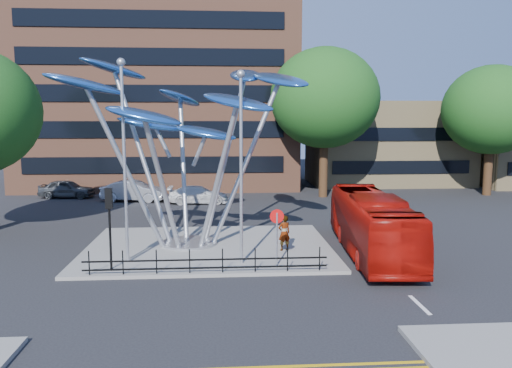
{
  "coord_description": "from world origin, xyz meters",
  "views": [
    {
      "loc": [
        -0.33,
        -18.2,
        6.45
      ],
      "look_at": [
        1.21,
        4.0,
        3.5
      ],
      "focal_mm": 35.0,
      "sensor_mm": 36.0,
      "label": 1
    }
  ],
  "objects": [
    {
      "name": "ground",
      "position": [
        0.0,
        0.0,
        0.0
      ],
      "size": [
        120.0,
        120.0,
        0.0
      ],
      "primitive_type": "plane",
      "color": "black",
      "rests_on": "ground"
    },
    {
      "name": "traffic_island",
      "position": [
        -1.0,
        6.0,
        0.07
      ],
      "size": [
        12.0,
        9.0,
        0.15
      ],
      "primitive_type": "cube",
      "color": "slate",
      "rests_on": "ground"
    },
    {
      "name": "double_yellow_near",
      "position": [
        0.0,
        -6.0,
        0.01
      ],
      "size": [
        40.0,
        0.12,
        0.01
      ],
      "primitive_type": "cube",
      "color": "gold",
      "rests_on": "ground"
    },
    {
      "name": "brick_tower",
      "position": [
        -6.0,
        32.0,
        15.0
      ],
      "size": [
        25.0,
        15.0,
        30.0
      ],
      "primitive_type": "cube",
      "color": "brown",
      "rests_on": "ground"
    },
    {
      "name": "low_building_near",
      "position": [
        16.0,
        30.0,
        4.0
      ],
      "size": [
        15.0,
        8.0,
        8.0
      ],
      "primitive_type": "cube",
      "color": "tan",
      "rests_on": "ground"
    },
    {
      "name": "tree_right",
      "position": [
        8.0,
        22.0,
        8.04
      ],
      "size": [
        8.8,
        8.8,
        12.11
      ],
      "color": "black",
      "rests_on": "ground"
    },
    {
      "name": "tree_far",
      "position": [
        22.0,
        22.0,
        7.11
      ],
      "size": [
        8.0,
        8.0,
        10.81
      ],
      "color": "black",
      "rests_on": "ground"
    },
    {
      "name": "leaf_sculpture",
      "position": [
        -2.07,
        6.68,
        6.87
      ],
      "size": [
        12.72,
        9.54,
        9.51
      ],
      "color": "#9EA0A5",
      "rests_on": "traffic_island"
    },
    {
      "name": "street_lamp_left",
      "position": [
        -4.5,
        3.5,
        5.36
      ],
      "size": [
        0.36,
        0.36,
        8.8
      ],
      "color": "#9EA0A5",
      "rests_on": "traffic_island"
    },
    {
      "name": "street_lamp_right",
      "position": [
        0.5,
        3.0,
        5.09
      ],
      "size": [
        0.36,
        0.36,
        8.3
      ],
      "color": "#9EA0A5",
      "rests_on": "traffic_island"
    },
    {
      "name": "traffic_light_island",
      "position": [
        -5.0,
        2.5,
        2.61
      ],
      "size": [
        0.28,
        0.18,
        3.42
      ],
      "color": "black",
      "rests_on": "traffic_island"
    },
    {
      "name": "no_entry_sign_island",
      "position": [
        2.0,
        2.52,
        1.82
      ],
      "size": [
        0.6,
        0.1,
        2.45
      ],
      "color": "#9EA0A5",
      "rests_on": "traffic_island"
    },
    {
      "name": "pedestrian_railing_front",
      "position": [
        -1.0,
        1.7,
        0.55
      ],
      "size": [
        10.0,
        0.06,
        1.0
      ],
      "color": "black",
      "rests_on": "traffic_island"
    },
    {
      "name": "red_bus",
      "position": [
        6.78,
        4.68,
        1.44
      ],
      "size": [
        3.22,
        10.53,
        2.89
      ],
      "primitive_type": "imported",
      "rotation": [
        0.0,
        0.0,
        -0.08
      ],
      "color": "#9A0D07",
      "rests_on": "ground"
    },
    {
      "name": "pedestrian",
      "position": [
        2.63,
        4.96,
        1.0
      ],
      "size": [
        0.72,
        0.6,
        1.71
      ],
      "primitive_type": "imported",
      "rotation": [
        0.0,
        0.0,
        3.49
      ],
      "color": "gray",
      "rests_on": "traffic_island"
    },
    {
      "name": "parked_car_left",
      "position": [
        -12.92,
        22.88,
        0.74
      ],
      "size": [
        4.51,
        2.16,
        1.49
      ],
      "primitive_type": "imported",
      "rotation": [
        0.0,
        0.0,
        1.48
      ],
      "color": "#383C3F",
      "rests_on": "ground"
    },
    {
      "name": "parked_car_mid",
      "position": [
        -7.19,
        20.83,
        0.81
      ],
      "size": [
        5.15,
        2.45,
        1.63
      ],
      "primitive_type": "imported",
      "rotation": [
        0.0,
        0.0,
        1.42
      ],
      "color": "#A9ACB1",
      "rests_on": "ground"
    },
    {
      "name": "parked_car_right",
      "position": [
        -2.11,
        19.49,
        0.66
      ],
      "size": [
        4.58,
        1.87,
        1.33
      ],
      "primitive_type": "imported",
      "rotation": [
        0.0,
        0.0,
        1.57
      ],
      "color": "silver",
      "rests_on": "ground"
    }
  ]
}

